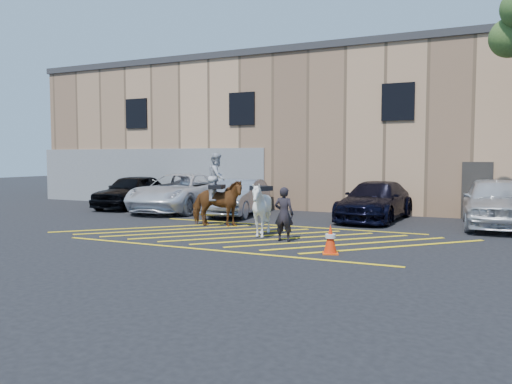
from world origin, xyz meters
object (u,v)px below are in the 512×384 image
at_px(handler, 284,214).
at_px(traffic_cone, 330,239).
at_px(car_blue_suv, 375,201).
at_px(mounted_bay, 217,197).
at_px(car_white_suv, 496,202).
at_px(car_white_pickup, 180,192).
at_px(car_silver_sedan, 238,197).
at_px(car_black_suv, 132,191).
at_px(saddled_white, 261,209).

bearing_deg(handler, traffic_cone, 141.55).
distance_m(car_blue_suv, handler, 6.07).
distance_m(car_blue_suv, mounted_bay, 6.13).
bearing_deg(mounted_bay, car_white_suv, 23.31).
height_order(car_white_pickup, car_blue_suv, car_white_pickup).
bearing_deg(car_silver_sedan, car_black_suv, 167.54).
bearing_deg(saddled_white, car_white_suv, 38.69).
xyz_separation_m(car_white_pickup, car_blue_suv, (8.50, 0.39, -0.10)).
xyz_separation_m(handler, mounted_bay, (-3.20, 1.87, 0.25)).
distance_m(car_white_pickup, car_blue_suv, 8.51).
relative_size(handler, saddled_white, 0.80).
bearing_deg(car_silver_sedan, car_blue_suv, 0.22).
bearing_deg(car_white_pickup, car_silver_sedan, -11.74).
relative_size(car_silver_sedan, mounted_bay, 1.76).
distance_m(car_black_suv, car_white_suv, 15.36).
xyz_separation_m(car_silver_sedan, car_blue_suv, (5.44, 0.73, -0.01)).
height_order(car_white_pickup, saddled_white, car_white_pickup).
distance_m(car_black_suv, traffic_cone, 13.53).
bearing_deg(car_black_suv, car_white_pickup, -8.75).
xyz_separation_m(car_white_suv, traffic_cone, (-3.77, -6.86, -0.50)).
height_order(handler, mounted_bay, mounted_bay).
bearing_deg(car_blue_suv, mounted_bay, -134.19).
height_order(car_black_suv, mounted_bay, mounted_bay).
bearing_deg(car_white_pickup, handler, -43.33).
bearing_deg(car_white_pickup, saddled_white, -44.68).
distance_m(car_black_suv, car_blue_suv, 11.27).
relative_size(car_white_pickup, car_silver_sedan, 1.34).
bearing_deg(car_black_suv, car_silver_sedan, -10.03).
distance_m(mounted_bay, saddled_white, 2.68).
bearing_deg(car_blue_suv, car_white_suv, 0.22).
bearing_deg(car_white_pickup, car_black_suv, 170.69).
bearing_deg(mounted_bay, traffic_cone, -32.37).
distance_m(car_black_suv, handler, 11.40).
distance_m(car_black_suv, mounted_bay, 7.70).
bearing_deg(car_blue_suv, saddled_white, -108.61).
xyz_separation_m(car_white_suv, mounted_bay, (-8.69, -3.74, 0.15)).
xyz_separation_m(car_black_suv, car_blue_suv, (11.26, 0.21, -0.06)).
xyz_separation_m(car_black_suv, car_white_suv, (15.36, -0.10, 0.08)).
height_order(mounted_bay, saddled_white, mounted_bay).
height_order(car_white_suv, mounted_bay, mounted_bay).
xyz_separation_m(car_blue_suv, car_white_suv, (4.10, -0.30, 0.14)).
relative_size(car_blue_suv, car_white_suv, 0.99).
bearing_deg(car_white_suv, handler, -137.42).
distance_m(car_white_pickup, handler, 9.00).
bearing_deg(car_black_suv, traffic_cone, -35.91).
distance_m(mounted_bay, traffic_cone, 5.87).
bearing_deg(car_silver_sedan, saddled_white, -63.78).
bearing_deg(car_silver_sedan, car_white_suv, -4.83).
xyz_separation_m(car_white_pickup, mounted_bay, (3.91, -3.65, 0.19)).
height_order(car_silver_sedan, car_blue_suv, car_silver_sedan).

